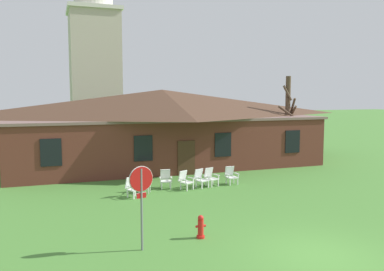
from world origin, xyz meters
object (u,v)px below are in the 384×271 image
Objects in this scene: lawn_chair_by_porch at (133,187)px; lawn_chair_left_end at (166,178)px; lawn_chair_right_end at (201,178)px; lawn_chair_near_door at (145,183)px; lawn_chair_under_eave at (231,175)px; fire_hydrant at (201,227)px; stop_sign at (141,191)px; lawn_chair_middle at (185,180)px; lawn_chair_far_side at (211,176)px.

lawn_chair_left_end is at bearing 33.03° from lawn_chair_by_porch.
lawn_chair_by_porch is 3.87m from lawn_chair_right_end.
lawn_chair_under_eave is (4.83, 0.30, 0.00)m from lawn_chair_near_door.
lawn_chair_by_porch is at bearing -137.44° from lawn_chair_near_door.
lawn_chair_right_end is (3.78, 0.83, 0.00)m from lawn_chair_by_porch.
fire_hydrant is at bearing -122.01° from lawn_chair_under_eave.
lawn_chair_near_door is at bearing -176.45° from lawn_chair_under_eave.
lawn_chair_left_end is (2.97, 7.84, -1.39)m from stop_sign.
fire_hydrant is at bearing 10.28° from stop_sign.
stop_sign is 2.78× the size of lawn_chair_right_end.
lawn_chair_middle and lawn_chair_under_eave have the same top height.
lawn_chair_far_side is 7.87m from fire_hydrant.
lawn_chair_far_side is 1.20m from lawn_chair_under_eave.
lawn_chair_by_porch and lawn_chair_left_end have the same top height.
lawn_chair_middle and lawn_chair_right_end have the same top height.
lawn_chair_far_side is 1.21× the size of fire_hydrant.
lawn_chair_by_porch is at bearing -146.97° from lawn_chair_left_end.
lawn_chair_middle is (2.85, 0.65, 0.00)m from lawn_chair_by_porch.
stop_sign is at bearing -110.76° from lawn_chair_left_end.
lawn_chair_middle is 1.00× the size of lawn_chair_far_side.
stop_sign is 2.78× the size of lawn_chair_under_eave.
stop_sign is at bearing -125.59° from lawn_chair_far_side.
stop_sign is 2.78× the size of lawn_chair_near_door.
lawn_chair_right_end is 0.64m from lawn_chair_far_side.
lawn_chair_left_end is at bearing 172.65° from lawn_chair_far_side.
lawn_chair_far_side is at bearing 4.36° from lawn_chair_near_door.
lawn_chair_near_door is 1.00× the size of lawn_chair_middle.
fire_hydrant is at bearing -87.06° from lawn_chair_near_door.
lawn_chair_left_end and lawn_chair_under_eave have the same top height.
lawn_chair_by_porch is 1.00× the size of lawn_chair_middle.
lawn_chair_far_side is at bearing 13.29° from lawn_chair_right_end.
lawn_chair_right_end is 1.21× the size of fire_hydrant.
lawn_chair_near_door and lawn_chair_middle have the same top height.
lawn_chair_right_end is (0.92, 0.18, 0.00)m from lawn_chair_middle.
lawn_chair_by_porch is 1.21× the size of fire_hydrant.
fire_hydrant is at bearing -96.63° from lawn_chair_left_end.
lawn_chair_middle is 1.00× the size of lawn_chair_under_eave.
fire_hydrant is (0.35, -6.87, -0.12)m from lawn_chair_near_door.
lawn_chair_near_door is 1.00× the size of lawn_chair_far_side.
stop_sign is 7.59m from lawn_chair_near_door.
lawn_chair_right_end is at bearing -14.40° from lawn_chair_left_end.
lawn_chair_right_end is at bearing 12.43° from lawn_chair_by_porch.
lawn_chair_left_end is 2.44m from lawn_chair_far_side.
lawn_chair_far_side and lawn_chair_under_eave have the same top height.
lawn_chair_middle and lawn_chair_far_side have the same top height.
lawn_chair_by_porch is 6.27m from fire_hydrant.
lawn_chair_right_end is at bearing -174.65° from lawn_chair_under_eave.
lawn_chair_far_side is (3.64, 0.28, 0.00)m from lawn_chair_near_door.
lawn_chair_right_end is at bearing 57.17° from stop_sign.
lawn_chair_by_porch is 1.00× the size of lawn_chair_near_door.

